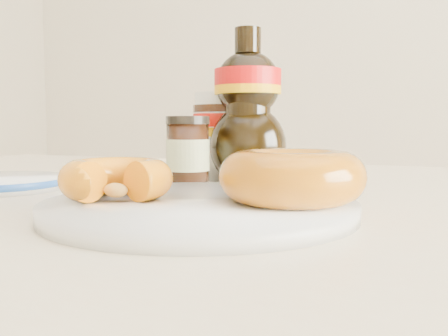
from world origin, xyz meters
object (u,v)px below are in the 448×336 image
at_px(nutella_jar, 223,132).
at_px(dining_table, 197,264).
at_px(donut_bitten, 116,179).
at_px(blue_rim_saucer, 0,182).
at_px(plate, 200,207).
at_px(donut_whole, 292,176).
at_px(syrup_bottle, 248,106).
at_px(dark_jar, 188,152).

bearing_deg(nutella_jar, dining_table, -79.16).
distance_m(donut_bitten, blue_rim_saucer, 0.23).
relative_size(plate, donut_bitten, 2.70).
relative_size(plate, nutella_jar, 2.17).
bearing_deg(donut_whole, blue_rim_saucer, 174.14).
bearing_deg(blue_rim_saucer, donut_whole, -5.86).
bearing_deg(syrup_bottle, blue_rim_saucer, -143.42).
height_order(dining_table, plate, plate).
bearing_deg(donut_whole, dining_table, 141.42).
distance_m(dark_jar, blue_rim_saucer, 0.22).
bearing_deg(plate, dark_jar, 120.28).
height_order(nutella_jar, syrup_bottle, syrup_bottle).
distance_m(dining_table, donut_whole, 0.21).
distance_m(plate, nutella_jar, 0.29).
xyz_separation_m(dining_table, plate, (0.07, -0.13, 0.09)).
height_order(donut_whole, nutella_jar, nutella_jar).
bearing_deg(dark_jar, dining_table, -51.12).
distance_m(dining_table, plate, 0.17).
relative_size(donut_whole, blue_rim_saucer, 0.79).
bearing_deg(plate, dining_table, 117.50).
relative_size(donut_whole, syrup_bottle, 0.60).
distance_m(dining_table, dark_jar, 0.13).
bearing_deg(dining_table, dark_jar, 128.88).
height_order(plate, nutella_jar, nutella_jar).
relative_size(nutella_jar, blue_rim_saucer, 0.80).
xyz_separation_m(donut_bitten, donut_whole, (0.14, 0.04, 0.00)).
bearing_deg(plate, blue_rim_saucer, 168.57).
relative_size(dining_table, donut_whole, 12.07).
xyz_separation_m(plate, blue_rim_saucer, (-0.28, 0.06, 0.00)).
xyz_separation_m(nutella_jar, dark_jar, (-0.00, -0.10, -0.02)).
bearing_deg(nutella_jar, blue_rim_saucer, -131.90).
relative_size(donut_bitten, nutella_jar, 0.81).
bearing_deg(blue_rim_saucer, nutella_jar, 48.10).
bearing_deg(blue_rim_saucer, donut_bitten, -19.21).
relative_size(dark_jar, blue_rim_saucer, 0.57).
height_order(donut_whole, dark_jar, dark_jar).
distance_m(plate, blue_rim_saucer, 0.29).
xyz_separation_m(dark_jar, blue_rim_saucer, (-0.18, -0.11, -0.03)).
distance_m(nutella_jar, blue_rim_saucer, 0.29).
bearing_deg(dining_table, donut_bitten, -89.77).
height_order(plate, donut_whole, donut_whole).
height_order(nutella_jar, blue_rim_saucer, nutella_jar).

